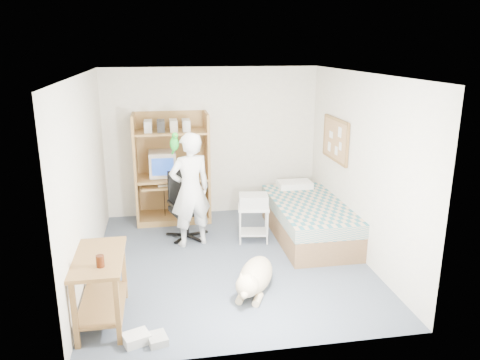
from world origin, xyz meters
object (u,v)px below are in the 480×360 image
(bed, at_px, (308,219))
(side_desk, at_px, (100,279))
(computer_hutch, at_px, (172,172))
(printer_cart, at_px, (253,218))
(office_chair, at_px, (185,214))
(person, at_px, (190,190))
(dog, at_px, (255,277))

(bed, relative_size, side_desk, 2.02)
(computer_hutch, relative_size, printer_cart, 3.31)
(office_chair, distance_m, person, 0.57)
(side_desk, height_order, office_chair, office_chair)
(computer_hutch, height_order, dog, computer_hutch)
(person, distance_m, printer_cart, 1.04)
(computer_hutch, height_order, bed, computer_hutch)
(computer_hutch, relative_size, dog, 1.67)
(person, relative_size, dog, 1.56)
(side_desk, bearing_deg, computer_hutch, 73.86)
(side_desk, relative_size, person, 0.60)
(dog, bearing_deg, bed, 77.24)
(side_desk, distance_m, person, 2.16)
(printer_cart, bearing_deg, person, -172.79)
(person, bearing_deg, bed, 161.15)
(bed, relative_size, person, 1.20)
(computer_hutch, distance_m, side_desk, 3.08)
(person, bearing_deg, side_desk, 42.00)
(side_desk, relative_size, dog, 0.93)
(computer_hutch, distance_m, bed, 2.35)
(dog, height_order, printer_cart, printer_cart)
(side_desk, xyz_separation_m, dog, (1.72, 0.34, -0.30))
(bed, distance_m, dog, 1.86)
(dog, xyz_separation_m, printer_cart, (0.28, 1.48, 0.17))
(person, height_order, printer_cart, person)
(computer_hutch, relative_size, side_desk, 1.80)
(bed, distance_m, person, 1.86)
(bed, bearing_deg, computer_hutch, 150.71)
(bed, height_order, side_desk, side_desk)
(person, relative_size, printer_cart, 3.09)
(side_desk, bearing_deg, office_chair, 64.92)
(computer_hutch, bearing_deg, printer_cart, -44.16)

